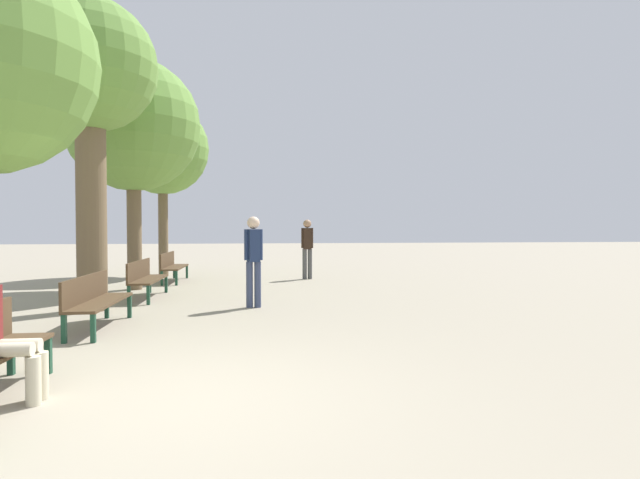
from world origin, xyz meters
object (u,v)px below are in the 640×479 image
Objects in this scene: bench_row_2 at (145,276)px; pedestrian_mid at (307,245)px; bench_row_3 at (172,265)px; tree_row_1 at (90,75)px; tree_row_3 at (163,150)px; bench_row_1 at (94,298)px; tree_row_2 at (133,126)px; pedestrian_near at (253,255)px.

bench_row_2 is 1.10× the size of pedestrian_mid.
bench_row_3 is 1.10× the size of pedestrian_mid.
tree_row_3 is at bearing 90.00° from tree_row_1.
bench_row_1 is 5.93m from tree_row_2.
pedestrian_near is at bearing -46.08° from tree_row_2.
bench_row_2 is 5.15m from pedestrian_mid.
bench_row_1 is at bearing -143.16° from pedestrian_near.
pedestrian_mid is at bearing 60.40° from bench_row_1.
pedestrian_near is at bearing -0.15° from tree_row_1.
bench_row_1 is 0.35× the size of tree_row_3.
pedestrian_near is (2.32, 1.74, 0.51)m from bench_row_1.
bench_row_2 is at bearing -137.47° from pedestrian_mid.
pedestrian_mid is at bearing 48.27° from tree_row_1.
tree_row_3 reaches higher than pedestrian_near.
pedestrian_near is at bearing 36.84° from bench_row_1.
bench_row_3 is 0.34× the size of tree_row_1.
pedestrian_near is (2.32, -4.63, 0.51)m from bench_row_3.
tree_row_2 is 5.14m from pedestrian_near.
tree_row_2 is (-0.60, 1.59, 3.47)m from bench_row_2.
tree_row_2 reaches higher than pedestrian_near.
bench_row_1 is 0.34× the size of tree_row_1.
tree_row_2 is 3.53m from tree_row_3.
pedestrian_mid reaches higher than bench_row_3.
bench_row_2 is 0.35× the size of tree_row_3.
bench_row_1 is 6.37m from bench_row_3.
tree_row_3 is at bearing 113.99° from pedestrian_near.
bench_row_2 is 1.00× the size of bench_row_3.
tree_row_2 reaches higher than pedestrian_mid.
bench_row_1 is 7.67m from pedestrian_mid.
bench_row_3 is at bearing -175.76° from pedestrian_mid.
bench_row_3 is at bearing 90.00° from bench_row_1.
bench_row_3 is 3.87m from tree_row_2.
pedestrian_mid is at bearing 42.53° from bench_row_2.
pedestrian_mid is (4.38, 1.88, -2.96)m from tree_row_2.
bench_row_1 is 1.00× the size of bench_row_3.
pedestrian_mid is (4.38, 4.91, -3.28)m from tree_row_1.
bench_row_1 is 0.34× the size of tree_row_2.
pedestrian_near is (2.92, -0.01, -3.28)m from tree_row_1.
tree_row_3 is (-0.60, 1.93, 3.44)m from bench_row_3.
pedestrian_near reaches higher than bench_row_3.
tree_row_2 is at bearing 133.92° from pedestrian_near.
pedestrian_mid is at bearing -20.62° from tree_row_3.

